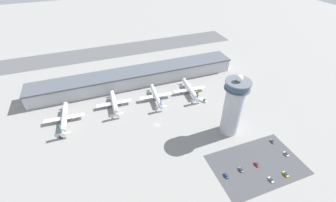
{
  "coord_description": "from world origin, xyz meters",
  "views": [
    {
      "loc": [
        -40.02,
        -134.8,
        130.75
      ],
      "look_at": [
        16.27,
        17.54,
        8.61
      ],
      "focal_mm": 24.0,
      "sensor_mm": 36.0,
      "label": 1
    }
  ],
  "objects_px": {
    "car_green_van": "(226,176)",
    "car_navy_sedan": "(257,164)",
    "service_truck_catering": "(197,93)",
    "control_tower": "(233,106)",
    "airplane_gate_delta": "(190,89)",
    "car_blue_compact": "(272,141)",
    "airplane_gate_charlie": "(156,96)",
    "service_truck_fuel": "(204,101)",
    "car_white_wagon": "(271,180)",
    "car_maroon_suv": "(286,174)",
    "car_red_hatchback": "(241,170)",
    "airplane_gate_bravo": "(114,103)",
    "car_black_suv": "(286,154)",
    "service_truck_baggage": "(62,135)"
  },
  "relations": [
    {
      "from": "airplane_gate_delta",
      "to": "service_truck_catering",
      "type": "bearing_deg",
      "value": -40.68
    },
    {
      "from": "car_green_van",
      "to": "service_truck_baggage",
      "type": "bearing_deg",
      "value": 143.09
    },
    {
      "from": "service_truck_fuel",
      "to": "car_green_van",
      "type": "xyz_separation_m",
      "value": [
        -24.72,
        -79.53,
        -0.33
      ]
    },
    {
      "from": "airplane_gate_delta",
      "to": "airplane_gate_bravo",
      "type": "bearing_deg",
      "value": 177.15
    },
    {
      "from": "service_truck_fuel",
      "to": "service_truck_catering",
      "type": "bearing_deg",
      "value": 93.63
    },
    {
      "from": "airplane_gate_charlie",
      "to": "car_blue_compact",
      "type": "relative_size",
      "value": 8.42
    },
    {
      "from": "service_truck_catering",
      "to": "car_white_wagon",
      "type": "xyz_separation_m",
      "value": [
        2.16,
        -105.83,
        -0.5
      ]
    },
    {
      "from": "car_red_hatchback",
      "to": "airplane_gate_charlie",
      "type": "bearing_deg",
      "value": 106.9
    },
    {
      "from": "service_truck_fuel",
      "to": "car_navy_sedan",
      "type": "bearing_deg",
      "value": -89.71
    },
    {
      "from": "car_maroon_suv",
      "to": "car_green_van",
      "type": "distance_m",
      "value": 40.36
    },
    {
      "from": "car_maroon_suv",
      "to": "car_black_suv",
      "type": "relative_size",
      "value": 1.02
    },
    {
      "from": "service_truck_fuel",
      "to": "car_blue_compact",
      "type": "distance_m",
      "value": 70.38
    },
    {
      "from": "control_tower",
      "to": "service_truck_catering",
      "type": "relative_size",
      "value": 7.88
    },
    {
      "from": "service_truck_fuel",
      "to": "car_blue_compact",
      "type": "bearing_deg",
      "value": -68.42
    },
    {
      "from": "airplane_gate_charlie",
      "to": "car_blue_compact",
      "type": "distance_m",
      "value": 108.17
    },
    {
      "from": "airplane_gate_charlie",
      "to": "airplane_gate_delta",
      "type": "relative_size",
      "value": 0.99
    },
    {
      "from": "airplane_gate_charlie",
      "to": "car_navy_sedan",
      "type": "height_order",
      "value": "airplane_gate_charlie"
    },
    {
      "from": "airplane_gate_charlie",
      "to": "car_white_wagon",
      "type": "distance_m",
      "value": 119.32
    },
    {
      "from": "service_truck_catering",
      "to": "car_green_van",
      "type": "relative_size",
      "value": 1.51
    },
    {
      "from": "airplane_gate_bravo",
      "to": "service_truck_fuel",
      "type": "xyz_separation_m",
      "value": [
        82.06,
        -21.79,
        -3.22
      ]
    },
    {
      "from": "airplane_gate_bravo",
      "to": "car_white_wagon",
      "type": "relative_size",
      "value": 8.44
    },
    {
      "from": "airplane_gate_charlie",
      "to": "airplane_gate_delta",
      "type": "height_order",
      "value": "airplane_gate_delta"
    },
    {
      "from": "car_green_van",
      "to": "car_navy_sedan",
      "type": "relative_size",
      "value": 1.0
    },
    {
      "from": "airplane_gate_charlie",
      "to": "service_truck_catering",
      "type": "bearing_deg",
      "value": -7.17
    },
    {
      "from": "airplane_gate_bravo",
      "to": "car_maroon_suv",
      "type": "relative_size",
      "value": 8.19
    },
    {
      "from": "car_navy_sedan",
      "to": "car_green_van",
      "type": "bearing_deg",
      "value": -179.11
    },
    {
      "from": "service_truck_catering",
      "to": "control_tower",
      "type": "bearing_deg",
      "value": -89.05
    },
    {
      "from": "service_truck_fuel",
      "to": "service_truck_baggage",
      "type": "distance_m",
      "value": 128.07
    },
    {
      "from": "service_truck_catering",
      "to": "car_green_van",
      "type": "distance_m",
      "value": 95.87
    },
    {
      "from": "car_red_hatchback",
      "to": "car_white_wagon",
      "type": "xyz_separation_m",
      "value": [
        13.87,
        -13.49,
        -0.05
      ]
    },
    {
      "from": "car_red_hatchback",
      "to": "car_green_van",
      "type": "distance_m",
      "value": 12.18
    },
    {
      "from": "airplane_gate_bravo",
      "to": "car_red_hatchback",
      "type": "distance_m",
      "value": 122.5
    },
    {
      "from": "service_truck_catering",
      "to": "car_black_suv",
      "type": "relative_size",
      "value": 1.52
    },
    {
      "from": "airplane_gate_bravo",
      "to": "car_blue_compact",
      "type": "xyz_separation_m",
      "value": [
        107.94,
        -87.24,
        -3.55
      ]
    },
    {
      "from": "airplane_gate_charlie",
      "to": "service_truck_fuel",
      "type": "height_order",
      "value": "airplane_gate_charlie"
    },
    {
      "from": "car_maroon_suv",
      "to": "car_white_wagon",
      "type": "bearing_deg",
      "value": -179.93
    },
    {
      "from": "service_truck_fuel",
      "to": "car_green_van",
      "type": "distance_m",
      "value": 83.28
    },
    {
      "from": "airplane_gate_charlie",
      "to": "car_blue_compact",
      "type": "bearing_deg",
      "value": -50.97
    },
    {
      "from": "car_red_hatchback",
      "to": "car_navy_sedan",
      "type": "height_order",
      "value": "car_navy_sedan"
    },
    {
      "from": "control_tower",
      "to": "car_black_suv",
      "type": "bearing_deg",
      "value": -53.8
    },
    {
      "from": "control_tower",
      "to": "car_red_hatchback",
      "type": "bearing_deg",
      "value": -109.14
    },
    {
      "from": "control_tower",
      "to": "car_green_van",
      "type": "bearing_deg",
      "value": -123.9
    },
    {
      "from": "airplane_gate_charlie",
      "to": "airplane_gate_delta",
      "type": "xyz_separation_m",
      "value": [
        35.88,
        -0.5,
        -0.45
      ]
    },
    {
      "from": "car_blue_compact",
      "to": "car_navy_sedan",
      "type": "relative_size",
      "value": 1.03
    },
    {
      "from": "airplane_gate_delta",
      "to": "service_truck_catering",
      "type": "height_order",
      "value": "airplane_gate_delta"
    },
    {
      "from": "airplane_gate_delta",
      "to": "service_truck_baggage",
      "type": "height_order",
      "value": "airplane_gate_delta"
    },
    {
      "from": "airplane_gate_bravo",
      "to": "car_red_hatchback",
      "type": "bearing_deg",
      "value": -55.42
    },
    {
      "from": "airplane_gate_bravo",
      "to": "car_navy_sedan",
      "type": "relative_size",
      "value": 8.38
    },
    {
      "from": "service_truck_catering",
      "to": "car_red_hatchback",
      "type": "distance_m",
      "value": 93.08
    },
    {
      "from": "car_white_wagon",
      "to": "service_truck_fuel",
      "type": "bearing_deg",
      "value": 90.81
    }
  ]
}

